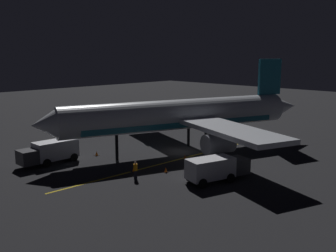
{
  "coord_description": "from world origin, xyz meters",
  "views": [
    {
      "loc": [
        -31.75,
        34.01,
        11.96
      ],
      "look_at": [
        0.0,
        2.0,
        3.5
      ],
      "focal_mm": 41.49,
      "sensor_mm": 36.0,
      "label": 1
    }
  ],
  "objects_px": {
    "baggage_truck": "(51,152)",
    "traffic_cone_under_wing": "(97,154)",
    "catering_truck": "(216,169)",
    "ground_crew_worker": "(135,170)",
    "traffic_cone_near_right": "(185,157)",
    "airliner": "(184,116)",
    "traffic_cone_near_left": "(134,169)",
    "traffic_cone_far": "(166,170)"
  },
  "relations": [
    {
      "from": "traffic_cone_near_right",
      "to": "traffic_cone_far",
      "type": "relative_size",
      "value": 1.0
    },
    {
      "from": "traffic_cone_far",
      "to": "airliner",
      "type": "bearing_deg",
      "value": -59.18
    },
    {
      "from": "airliner",
      "to": "traffic_cone_near_left",
      "type": "height_order",
      "value": "airliner"
    },
    {
      "from": "catering_truck",
      "to": "ground_crew_worker",
      "type": "bearing_deg",
      "value": 40.19
    },
    {
      "from": "airliner",
      "to": "catering_truck",
      "type": "xyz_separation_m",
      "value": [
        -9.92,
        6.32,
        -3.26
      ]
    },
    {
      "from": "baggage_truck",
      "to": "traffic_cone_far",
      "type": "xyz_separation_m",
      "value": [
        -11.37,
        -6.56,
        -1.03
      ]
    },
    {
      "from": "traffic_cone_near_left",
      "to": "traffic_cone_far",
      "type": "height_order",
      "value": "same"
    },
    {
      "from": "airliner",
      "to": "traffic_cone_under_wing",
      "type": "bearing_deg",
      "value": 56.42
    },
    {
      "from": "catering_truck",
      "to": "ground_crew_worker",
      "type": "height_order",
      "value": "catering_truck"
    },
    {
      "from": "traffic_cone_near_right",
      "to": "traffic_cone_far",
      "type": "xyz_separation_m",
      "value": [
        -1.99,
        5.1,
        0.0
      ]
    },
    {
      "from": "catering_truck",
      "to": "traffic_cone_near_left",
      "type": "xyz_separation_m",
      "value": [
        7.81,
        3.55,
        -0.97
      ]
    },
    {
      "from": "traffic_cone_under_wing",
      "to": "traffic_cone_far",
      "type": "distance_m",
      "value": 10.54
    },
    {
      "from": "baggage_truck",
      "to": "ground_crew_worker",
      "type": "bearing_deg",
      "value": -164.6
    },
    {
      "from": "ground_crew_worker",
      "to": "traffic_cone_under_wing",
      "type": "height_order",
      "value": "ground_crew_worker"
    },
    {
      "from": "ground_crew_worker",
      "to": "traffic_cone_near_right",
      "type": "relative_size",
      "value": 3.16
    },
    {
      "from": "airliner",
      "to": "catering_truck",
      "type": "distance_m",
      "value": 12.21
    },
    {
      "from": "airliner",
      "to": "ground_crew_worker",
      "type": "height_order",
      "value": "airliner"
    },
    {
      "from": "catering_truck",
      "to": "traffic_cone_far",
      "type": "distance_m",
      "value": 5.59
    },
    {
      "from": "airliner",
      "to": "traffic_cone_near_right",
      "type": "xyz_separation_m",
      "value": [
        -2.61,
        2.61,
        -4.22
      ]
    },
    {
      "from": "catering_truck",
      "to": "ground_crew_worker",
      "type": "distance_m",
      "value": 7.7
    },
    {
      "from": "baggage_truck",
      "to": "traffic_cone_far",
      "type": "distance_m",
      "value": 13.17
    },
    {
      "from": "airliner",
      "to": "traffic_cone_far",
      "type": "xyz_separation_m",
      "value": [
        -4.6,
        7.71,
        -4.22
      ]
    },
    {
      "from": "ground_crew_worker",
      "to": "catering_truck",
      "type": "bearing_deg",
      "value": -139.81
    },
    {
      "from": "ground_crew_worker",
      "to": "traffic_cone_near_left",
      "type": "relative_size",
      "value": 3.16
    },
    {
      "from": "ground_crew_worker",
      "to": "traffic_cone_near_left",
      "type": "distance_m",
      "value": 2.48
    },
    {
      "from": "airliner",
      "to": "traffic_cone_under_wing",
      "type": "xyz_separation_m",
      "value": [
        5.88,
        8.86,
        -4.22
      ]
    },
    {
      "from": "baggage_truck",
      "to": "catering_truck",
      "type": "bearing_deg",
      "value": -154.55
    },
    {
      "from": "airliner",
      "to": "traffic_cone_near_right",
      "type": "height_order",
      "value": "airliner"
    },
    {
      "from": "airliner",
      "to": "ground_crew_worker",
      "type": "distance_m",
      "value": 12.52
    },
    {
      "from": "traffic_cone_under_wing",
      "to": "traffic_cone_far",
      "type": "xyz_separation_m",
      "value": [
        -10.48,
        -1.15,
        0.0
      ]
    },
    {
      "from": "traffic_cone_near_left",
      "to": "traffic_cone_near_right",
      "type": "xyz_separation_m",
      "value": [
        -0.5,
        -7.27,
        0.0
      ]
    },
    {
      "from": "baggage_truck",
      "to": "traffic_cone_far",
      "type": "relative_size",
      "value": 11.91
    },
    {
      "from": "ground_crew_worker",
      "to": "traffic_cone_near_left",
      "type": "xyz_separation_m",
      "value": [
        1.94,
        -1.41,
        -0.64
      ]
    },
    {
      "from": "airliner",
      "to": "ground_crew_worker",
      "type": "xyz_separation_m",
      "value": [
        -4.05,
        11.29,
        -3.59
      ]
    },
    {
      "from": "airliner",
      "to": "baggage_truck",
      "type": "height_order",
      "value": "airliner"
    },
    {
      "from": "baggage_truck",
      "to": "traffic_cone_under_wing",
      "type": "height_order",
      "value": "baggage_truck"
    },
    {
      "from": "traffic_cone_far",
      "to": "baggage_truck",
      "type": "bearing_deg",
      "value": 29.97
    },
    {
      "from": "traffic_cone_near_right",
      "to": "baggage_truck",
      "type": "bearing_deg",
      "value": 51.18
    },
    {
      "from": "baggage_truck",
      "to": "traffic_cone_under_wing",
      "type": "xyz_separation_m",
      "value": [
        -0.9,
        -5.41,
        -1.03
      ]
    },
    {
      "from": "baggage_truck",
      "to": "traffic_cone_near_right",
      "type": "xyz_separation_m",
      "value": [
        -9.38,
        -11.66,
        -1.03
      ]
    },
    {
      "from": "catering_truck",
      "to": "traffic_cone_near_left",
      "type": "relative_size",
      "value": 12.04
    },
    {
      "from": "baggage_truck",
      "to": "traffic_cone_near_left",
      "type": "height_order",
      "value": "baggage_truck"
    }
  ]
}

